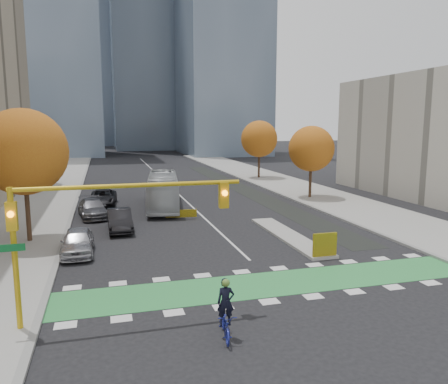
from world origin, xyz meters
TOP-DOWN VIEW (x-y plane):
  - ground at (0.00, 0.00)m, footprint 300.00×300.00m
  - sidewalk_west at (-13.50, 20.00)m, footprint 7.00×120.00m
  - sidewalk_east at (13.50, 20.00)m, footprint 7.00×120.00m
  - curb_west at (-10.00, 20.00)m, footprint 0.30×120.00m
  - curb_east at (10.00, 20.00)m, footprint 0.30×120.00m
  - bike_crossing at (0.00, 1.50)m, footprint 20.00×3.00m
  - centre_line at (0.00, 40.00)m, footprint 0.15×70.00m
  - bike_lane_paint at (7.50, 30.00)m, footprint 2.50×50.00m
  - median_island at (4.00, 9.00)m, footprint 1.60×10.00m
  - hazard_board at (4.00, 4.20)m, footprint 1.40×0.12m
  - tower_ne at (20.00, 85.00)m, footprint 18.00×24.00m
  - tower_far at (-4.00, 140.00)m, footprint 26.00×26.00m
  - tree_west at (-12.00, 12.00)m, footprint 5.20×5.20m
  - tree_east_near at (12.00, 22.00)m, footprint 4.40×4.40m
  - tree_east_far at (12.50, 38.00)m, footprint 4.80×4.80m
  - traffic_signal_west at (-7.93, -0.51)m, footprint 8.53×0.56m
  - cyclist at (-3.58, -2.84)m, footprint 0.90×1.90m
  - bus at (-2.50, 21.23)m, footprint 3.94×11.00m
  - parked_car_a at (-9.00, 8.69)m, footprint 1.74×4.29m
  - parked_car_b at (-6.50, 13.69)m, footprint 1.63×4.49m
  - parked_car_c at (-8.39, 18.69)m, footprint 2.62×5.06m
  - parked_car_d at (-7.62, 23.69)m, footprint 2.68×5.17m

SIDE VIEW (x-z plane):
  - ground at x=0.00m, z-range 0.00..0.00m
  - centre_line at x=0.00m, z-range 0.00..0.01m
  - bike_lane_paint at x=7.50m, z-range 0.00..0.01m
  - bike_crossing at x=0.00m, z-range 0.00..0.01m
  - sidewalk_west at x=-13.50m, z-range 0.00..0.15m
  - sidewalk_east at x=13.50m, z-range 0.00..0.15m
  - curb_west at x=-10.00m, z-range -0.01..0.15m
  - curb_east at x=10.00m, z-range -0.01..0.15m
  - median_island at x=4.00m, z-range 0.00..0.16m
  - parked_car_d at x=-7.62m, z-range 0.00..1.39m
  - parked_car_c at x=-8.39m, z-range 0.00..1.40m
  - cyclist at x=-3.58m, z-range -0.35..1.76m
  - parked_car_a at x=-9.00m, z-range 0.00..1.46m
  - parked_car_b at x=-6.50m, z-range 0.00..1.47m
  - hazard_board at x=4.00m, z-range 0.15..1.45m
  - bus at x=-2.50m, z-range 0.00..3.00m
  - traffic_signal_west at x=-7.93m, z-range 1.43..6.63m
  - tree_east_near at x=12.00m, z-range 1.33..8.40m
  - tree_east_far at x=12.50m, z-range 1.42..9.07m
  - tree_west at x=-12.00m, z-range 1.50..9.73m
  - tower_ne at x=20.00m, z-range 0.00..60.00m
  - tower_far at x=-4.00m, z-range 0.00..80.00m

